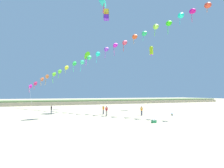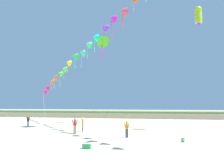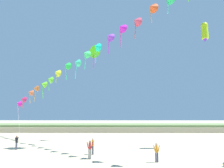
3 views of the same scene
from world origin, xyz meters
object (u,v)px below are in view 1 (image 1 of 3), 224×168
object	(u,v)px
person_near_left	(103,109)
beach_cooler	(154,121)
large_kite_outer_drift	(106,15)
person_near_right	(51,109)
large_kite_high_solo	(86,55)
person_mid_center	(107,110)
person_far_left	(142,110)
large_kite_mid_trail	(151,51)
large_kite_low_lead	(104,1)
beach_ball	(172,114)

from	to	relation	value
person_near_left	beach_cooler	size ratio (longest dim) A/B	2.83
person_near_left	large_kite_outer_drift	xyz separation A→B (m)	(2.05, 5.09, 20.85)
person_near_right	large_kite_high_solo	distance (m)	18.23
person_mid_center	beach_cooler	xyz separation A→B (m)	(3.99, -7.71, -0.77)
person_mid_center	person_far_left	world-z (taller)	person_mid_center
beach_cooler	person_mid_center	bearing A→B (deg)	117.38
large_kite_outer_drift	large_kite_mid_trail	bearing A→B (deg)	-1.16
large_kite_high_solo	large_kite_outer_drift	bearing A→B (deg)	-67.56
large_kite_outer_drift	large_kite_low_lead	bearing A→B (deg)	-110.70
large_kite_high_solo	beach_cooler	world-z (taller)	large_kite_high_solo
person_far_left	large_kite_outer_drift	bearing A→B (deg)	112.98
person_far_left	beach_cooler	distance (m)	6.57
beach_ball	large_kite_high_solo	bearing A→B (deg)	123.36
person_near_left	beach_ball	xyz separation A→B (m)	(10.81, -5.31, -0.76)
person_near_right	large_kite_high_solo	xyz separation A→B (m)	(7.82, 9.87, 13.19)
person_near_right	beach_cooler	distance (m)	18.31
person_near_left	person_mid_center	world-z (taller)	person_mid_center
large_kite_high_solo	beach_ball	world-z (taller)	large_kite_high_solo
large_kite_high_solo	large_kite_low_lead	bearing A→B (deg)	-86.87
large_kite_outer_drift	beach_ball	bearing A→B (deg)	-49.90
large_kite_mid_trail	beach_cooler	world-z (taller)	large_kite_mid_trail
person_mid_center	person_near_right	bearing A→B (deg)	149.40
large_kite_high_solo	person_far_left	bearing A→B (deg)	-67.28
person_near_left	beach_ball	size ratio (longest dim) A/B	4.51
large_kite_high_solo	beach_ball	size ratio (longest dim) A/B	11.02
person_near_left	large_kite_low_lead	bearing A→B (deg)	-105.79
person_near_right	large_kite_outer_drift	distance (m)	23.70
person_near_left	beach_cooler	world-z (taller)	person_near_left
person_far_left	person_near_left	bearing A→B (deg)	147.36
large_kite_low_lead	beach_cooler	size ratio (longest dim) A/B	5.99
person_mid_center	large_kite_low_lead	distance (m)	19.70
large_kite_mid_trail	large_kite_high_solo	xyz separation A→B (m)	(-14.91, 8.03, -0.40)
person_near_right	beach_ball	xyz separation A→B (m)	(19.79, -8.33, -0.74)
person_near_right	large_kite_low_lead	bearing A→B (deg)	-26.99
person_near_right	large_kite_mid_trail	size ratio (longest dim) A/B	0.61
person_near_right	beach_ball	distance (m)	21.49
person_mid_center	beach_ball	xyz separation A→B (m)	(10.89, -3.06, -0.80)
person_near_left	large_kite_high_solo	world-z (taller)	large_kite_high_solo
person_mid_center	large_kite_outer_drift	world-z (taller)	large_kite_outer_drift
person_near_left	large_kite_high_solo	distance (m)	18.46
person_far_left	large_kite_high_solo	size ratio (longest dim) A/B	0.41
person_near_left	person_mid_center	xyz separation A→B (m)	(-0.08, -2.25, 0.04)
person_near_left	large_kite_low_lead	xyz separation A→B (m)	(-0.38, -1.36, 19.72)
large_kite_high_solo	large_kite_outer_drift	world-z (taller)	large_kite_outer_drift
person_near_left	person_far_left	bearing A→B (deg)	-32.64
person_far_left	large_kite_high_solo	distance (m)	22.29
large_kite_low_lead	large_kite_outer_drift	distance (m)	6.99
person_near_left	large_kite_outer_drift	world-z (taller)	large_kite_outer_drift
person_near_left	large_kite_low_lead	distance (m)	19.77
person_mid_center	large_kite_low_lead	size ratio (longest dim) A/B	0.49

